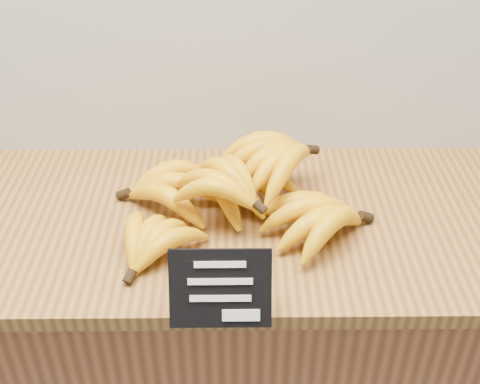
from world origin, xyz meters
name	(u,v)px	position (x,y,z in m)	size (l,w,h in m)	color
counter	(240,372)	(0.12, 2.75, 0.45)	(1.32, 0.50, 0.90)	#94562F
counter_top	(240,221)	(0.12, 2.75, 0.92)	(1.35, 0.54, 0.03)	olive
chalkboard_sign	(220,289)	(0.09, 2.48, 0.99)	(0.16, 0.01, 0.13)	black
banana_pile	(238,194)	(0.12, 2.75, 0.98)	(0.53, 0.38, 0.12)	#E6AC09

